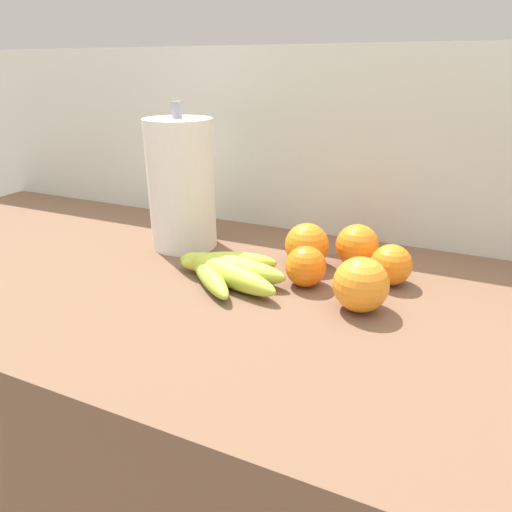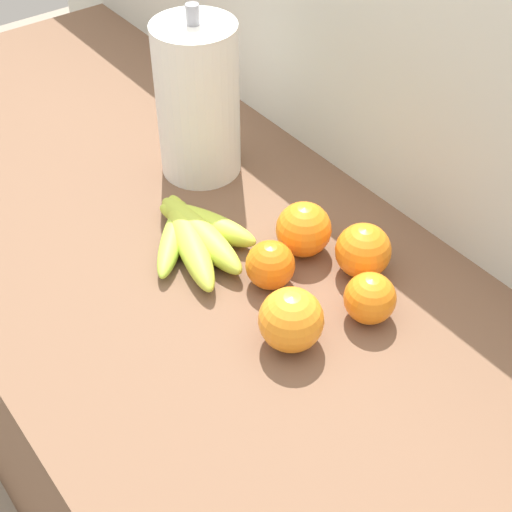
{
  "view_description": "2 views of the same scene",
  "coord_description": "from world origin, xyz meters",
  "px_view_note": "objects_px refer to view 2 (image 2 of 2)",
  "views": [
    {
      "loc": [
        0.2,
        -0.6,
        1.26
      ],
      "look_at": [
        -0.09,
        0.05,
        0.96
      ],
      "focal_mm": 32.17,
      "sensor_mm": 36.0,
      "label": 1
    },
    {
      "loc": [
        0.56,
        -0.4,
        1.64
      ],
      "look_at": [
        -0.02,
        0.05,
        0.97
      ],
      "focal_mm": 51.7,
      "sensor_mm": 36.0,
      "label": 2
    }
  ],
  "objects_px": {
    "orange_front": "(370,298)",
    "orange_back_left": "(270,265)",
    "orange_back_right": "(363,251)",
    "paper_towel_roll": "(198,101)",
    "orange_center": "(304,229)",
    "orange_far_right": "(291,320)",
    "banana_bunch": "(194,235)"
  },
  "relations": [
    {
      "from": "orange_back_right",
      "to": "orange_back_left",
      "type": "bearing_deg",
      "value": -116.97
    },
    {
      "from": "banana_bunch",
      "to": "paper_towel_roll",
      "type": "height_order",
      "value": "paper_towel_roll"
    },
    {
      "from": "banana_bunch",
      "to": "paper_towel_roll",
      "type": "relative_size",
      "value": 0.78
    },
    {
      "from": "paper_towel_roll",
      "to": "orange_center",
      "type": "bearing_deg",
      "value": 0.25
    },
    {
      "from": "orange_center",
      "to": "orange_far_right",
      "type": "xyz_separation_m",
      "value": [
        0.12,
        -0.12,
        0.0
      ]
    },
    {
      "from": "banana_bunch",
      "to": "paper_towel_roll",
      "type": "distance_m",
      "value": 0.22
    },
    {
      "from": "orange_far_right",
      "to": "orange_back_left",
      "type": "distance_m",
      "value": 0.11
    },
    {
      "from": "orange_back_right",
      "to": "orange_far_right",
      "type": "relative_size",
      "value": 0.94
    },
    {
      "from": "orange_front",
      "to": "paper_towel_roll",
      "type": "distance_m",
      "value": 0.42
    },
    {
      "from": "orange_back_right",
      "to": "orange_far_right",
      "type": "xyz_separation_m",
      "value": [
        0.04,
        -0.16,
        0.0
      ]
    },
    {
      "from": "banana_bunch",
      "to": "orange_back_left",
      "type": "relative_size",
      "value": 3.2
    },
    {
      "from": "orange_center",
      "to": "orange_back_left",
      "type": "distance_m",
      "value": 0.08
    },
    {
      "from": "orange_front",
      "to": "paper_towel_roll",
      "type": "relative_size",
      "value": 0.25
    },
    {
      "from": "orange_center",
      "to": "orange_front",
      "type": "bearing_deg",
      "value": -5.88
    },
    {
      "from": "banana_bunch",
      "to": "paper_towel_roll",
      "type": "bearing_deg",
      "value": 143.07
    },
    {
      "from": "orange_front",
      "to": "orange_back_left",
      "type": "distance_m",
      "value": 0.14
    },
    {
      "from": "orange_center",
      "to": "orange_back_left",
      "type": "relative_size",
      "value": 1.17
    },
    {
      "from": "banana_bunch",
      "to": "orange_back_left",
      "type": "distance_m",
      "value": 0.13
    },
    {
      "from": "orange_back_left",
      "to": "orange_back_right",
      "type": "bearing_deg",
      "value": 63.03
    },
    {
      "from": "orange_back_right",
      "to": "orange_back_left",
      "type": "relative_size",
      "value": 1.14
    },
    {
      "from": "orange_center",
      "to": "orange_back_left",
      "type": "height_order",
      "value": "orange_center"
    },
    {
      "from": "orange_far_right",
      "to": "paper_towel_roll",
      "type": "distance_m",
      "value": 0.41
    },
    {
      "from": "orange_back_right",
      "to": "orange_center",
      "type": "bearing_deg",
      "value": -156.4
    },
    {
      "from": "orange_back_right",
      "to": "paper_towel_roll",
      "type": "bearing_deg",
      "value": -173.73
    },
    {
      "from": "paper_towel_roll",
      "to": "banana_bunch",
      "type": "bearing_deg",
      "value": -36.93
    },
    {
      "from": "orange_front",
      "to": "orange_center",
      "type": "relative_size",
      "value": 0.86
    },
    {
      "from": "orange_front",
      "to": "orange_center",
      "type": "height_order",
      "value": "orange_center"
    },
    {
      "from": "orange_center",
      "to": "orange_back_left",
      "type": "bearing_deg",
      "value": -72.68
    },
    {
      "from": "banana_bunch",
      "to": "orange_back_right",
      "type": "distance_m",
      "value": 0.24
    },
    {
      "from": "orange_far_right",
      "to": "banana_bunch",
      "type": "bearing_deg",
      "value": 178.28
    },
    {
      "from": "orange_back_left",
      "to": "orange_center",
      "type": "bearing_deg",
      "value": 107.32
    },
    {
      "from": "orange_far_right",
      "to": "orange_front",
      "type": "bearing_deg",
      "value": 75.98
    }
  ]
}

